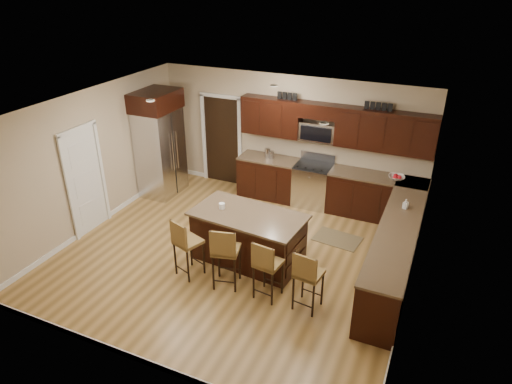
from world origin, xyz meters
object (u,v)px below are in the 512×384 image
at_px(stool_left, 185,242).
at_px(refrigerator, 160,143).
at_px(range, 313,185).
at_px(island, 248,239).
at_px(stool_right, 266,264).
at_px(stool_mid, 225,251).
at_px(stool_extra, 307,275).

relative_size(stool_left, refrigerator, 0.45).
distance_m(range, refrigerator, 3.47).
distance_m(island, stool_right, 1.11).
relative_size(island, stool_mid, 1.83).
bearing_deg(stool_extra, stool_left, -172.65).
relative_size(refrigerator, stool_extra, 2.29).
height_order(stool_right, stool_extra, same).
bearing_deg(refrigerator, stool_left, -49.07).
height_order(stool_left, stool_mid, stool_mid).
relative_size(stool_left, stool_right, 1.03).
height_order(stool_left, stool_extra, stool_left).
bearing_deg(refrigerator, stool_mid, -40.79).
bearing_deg(island, range, 86.62).
height_order(range, island, range).
relative_size(island, refrigerator, 0.86).
bearing_deg(range, stool_right, -84.68).
xyz_separation_m(stool_mid, stool_right, (0.70, 0.00, -0.05)).
bearing_deg(stool_mid, stool_left, 166.08).
xyz_separation_m(stool_mid, refrigerator, (-2.90, 2.51, 0.51)).
bearing_deg(stool_extra, stool_mid, -172.47).
distance_m(stool_mid, stool_extra, 1.35).
xyz_separation_m(range, stool_left, (-1.13, -3.31, 0.18)).
distance_m(island, refrigerator, 3.44).
distance_m(stool_left, refrigerator, 3.35).
bearing_deg(range, island, -98.85).
bearing_deg(stool_left, range, 90.46).
distance_m(stool_left, stool_right, 1.44).
xyz_separation_m(stool_left, stool_extra, (2.09, -0.00, -0.02)).
height_order(refrigerator, stool_extra, refrigerator).
bearing_deg(refrigerator, stool_extra, -30.45).
bearing_deg(stool_extra, island, 155.34).
xyz_separation_m(island, stool_right, (0.69, -0.84, 0.21)).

